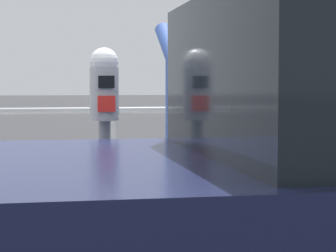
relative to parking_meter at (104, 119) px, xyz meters
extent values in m
cylinder|color=slate|center=(0.00, 0.00, -0.53)|extent=(0.07, 0.07, 1.04)
cylinder|color=#939699|center=(0.00, 0.00, 0.15)|extent=(0.17, 0.17, 0.31)
sphere|color=silver|center=(0.00, 0.00, 0.33)|extent=(0.16, 0.16, 0.16)
cube|color=black|center=(0.00, -0.09, 0.21)|extent=(0.09, 0.01, 0.07)
cube|color=red|center=(0.00, -0.09, 0.09)|extent=(0.10, 0.01, 0.09)
cylinder|color=slate|center=(0.73, 0.11, -0.60)|extent=(0.15, 0.15, 0.89)
cylinder|color=slate|center=(0.53, 0.09, -0.60)|extent=(0.15, 0.15, 0.89)
cube|color=#2D478C|center=(0.63, 0.10, 0.17)|extent=(0.48, 0.27, 0.67)
sphere|color=#936B4C|center=(0.63, 0.10, 0.63)|extent=(0.24, 0.24, 0.24)
cylinder|color=#2D478C|center=(0.91, 0.13, 0.19)|extent=(0.09, 0.09, 0.63)
cylinder|color=#2D478C|center=(0.38, -0.14, 0.33)|extent=(0.15, 0.55, 0.47)
cylinder|color=gray|center=(0.29, 2.17, -0.04)|extent=(24.00, 0.06, 0.06)
cylinder|color=gray|center=(0.29, 2.17, -0.49)|extent=(24.00, 0.05, 0.05)
cylinder|color=gray|center=(0.29, 2.17, -0.54)|extent=(0.06, 0.06, 1.01)
cylinder|color=gray|center=(2.00, 2.17, -0.54)|extent=(0.06, 0.06, 1.01)
camera|label=1|loc=(-0.37, -3.81, 0.20)|focal=71.34mm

